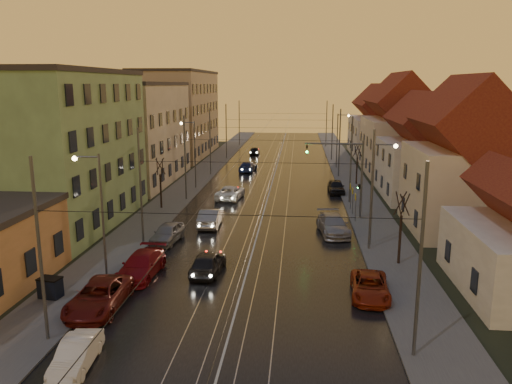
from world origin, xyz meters
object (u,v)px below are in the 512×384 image
(traffic_light_mast, at_px, (351,169))
(parked_left_3, at_px, (167,233))
(street_lamp_2, at_px, (192,148))
(driving_car_3, at_px, (248,167))
(parked_left_0, at_px, (76,355))
(parked_right_0, at_px, (370,287))
(parked_left_2, at_px, (141,265))
(parked_right_1, at_px, (333,225))
(driving_car_1, at_px, (211,217))
(street_lamp_1, at_px, (377,184))
(dumpster, at_px, (50,288))
(driving_car_4, at_px, (255,151))
(street_lamp_0, at_px, (97,204))
(street_lamp_3, at_px, (339,135))
(parked_left_1, at_px, (99,297))
(parked_right_2, at_px, (336,187))
(driving_car_0, at_px, (208,262))
(driving_car_2, at_px, (230,192))

(traffic_light_mast, height_order, parked_left_3, traffic_light_mast)
(street_lamp_2, xyz_separation_m, driving_car_3, (5.24, 12.39, -4.17))
(parked_left_0, xyz_separation_m, parked_right_0, (13.74, 8.62, 0.01))
(street_lamp_2, relative_size, parked_left_2, 1.54)
(parked_left_3, bearing_deg, parked_right_1, 20.30)
(driving_car_1, xyz_separation_m, driving_car_3, (0.41, 28.02, -0.07))
(street_lamp_1, bearing_deg, parked_left_0, -130.27)
(driving_car_3, height_order, parked_right_0, driving_car_3)
(traffic_light_mast, relative_size, dumpster, 6.00)
(street_lamp_1, height_order, driving_car_4, street_lamp_1)
(parked_left_0, bearing_deg, street_lamp_0, 101.24)
(street_lamp_3, bearing_deg, street_lamp_0, -112.48)
(driving_car_3, relative_size, driving_car_4, 1.21)
(street_lamp_1, height_order, parked_left_0, street_lamp_1)
(street_lamp_3, height_order, driving_car_1, street_lamp_3)
(parked_left_3, bearing_deg, parked_left_2, -82.86)
(parked_left_1, bearing_deg, dumpster, 162.02)
(traffic_light_mast, bearing_deg, driving_car_1, -163.55)
(street_lamp_2, xyz_separation_m, parked_left_3, (2.26, -20.37, -4.14))
(driving_car_3, height_order, parked_right_2, parked_right_2)
(driving_car_0, xyz_separation_m, driving_car_4, (-1.92, 56.18, -0.06))
(street_lamp_1, distance_m, parked_left_3, 16.49)
(driving_car_4, xyz_separation_m, parked_left_2, (-2.25, -57.05, 0.06))
(driving_car_3, relative_size, parked_left_1, 0.91)
(parked_right_1, height_order, parked_right_2, parked_right_1)
(street_lamp_1, bearing_deg, dumpster, -150.14)
(street_lamp_2, relative_size, dumpster, 6.67)
(dumpster, bearing_deg, driving_car_3, 90.08)
(parked_left_2, bearing_deg, traffic_light_mast, 49.18)
(traffic_light_mast, bearing_deg, parked_right_0, -91.55)
(street_lamp_0, relative_size, dumpster, 6.67)
(parked_right_0, height_order, parked_right_2, parked_right_2)
(driving_car_2, distance_m, dumpster, 27.26)
(driving_car_0, bearing_deg, parked_left_3, -51.46)
(street_lamp_1, relative_size, driving_car_2, 1.54)
(driving_car_1, relative_size, driving_car_4, 1.18)
(traffic_light_mast, xyz_separation_m, driving_car_3, (-11.86, 24.40, -3.89))
(driving_car_2, height_order, parked_right_0, driving_car_2)
(street_lamp_0, bearing_deg, parked_left_0, -74.00)
(parked_left_2, height_order, parked_right_2, parked_left_2)
(street_lamp_3, bearing_deg, traffic_light_mast, -92.27)
(parked_left_3, bearing_deg, dumpster, -103.69)
(street_lamp_0, bearing_deg, parked_right_0, -5.02)
(parked_left_2, bearing_deg, street_lamp_3, 72.73)
(dumpster, bearing_deg, street_lamp_0, 73.08)
(street_lamp_0, xyz_separation_m, street_lamp_3, (18.21, 44.00, 0.00))
(driving_car_0, bearing_deg, street_lamp_3, -101.62)
(street_lamp_1, xyz_separation_m, driving_car_3, (-12.97, 32.39, -4.17))
(driving_car_2, bearing_deg, driving_car_0, 100.20)
(traffic_light_mast, distance_m, parked_left_2, 21.66)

